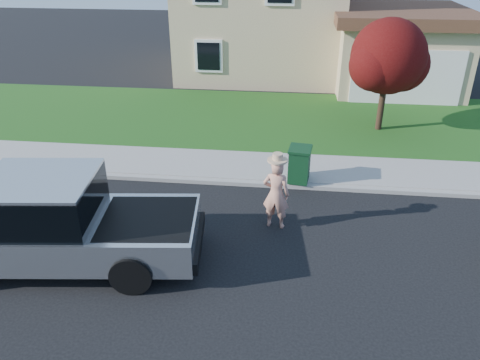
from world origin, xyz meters
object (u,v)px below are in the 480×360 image
(ornamental_tree, at_px, (389,60))
(pickup_truck, at_px, (52,224))
(trash_bin, at_px, (299,164))
(woman, at_px, (276,193))

(ornamental_tree, bearing_deg, pickup_truck, -132.88)
(ornamental_tree, bearing_deg, trash_bin, -122.76)
(trash_bin, bearing_deg, ornamental_tree, 64.56)
(pickup_truck, height_order, ornamental_tree, ornamental_tree)
(woman, height_order, trash_bin, woman)
(pickup_truck, xyz_separation_m, ornamental_tree, (8.32, 8.96, 1.69))
(woman, relative_size, ornamental_tree, 0.50)
(woman, bearing_deg, pickup_truck, 32.54)
(pickup_truck, distance_m, trash_bin, 6.83)
(pickup_truck, relative_size, woman, 3.28)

